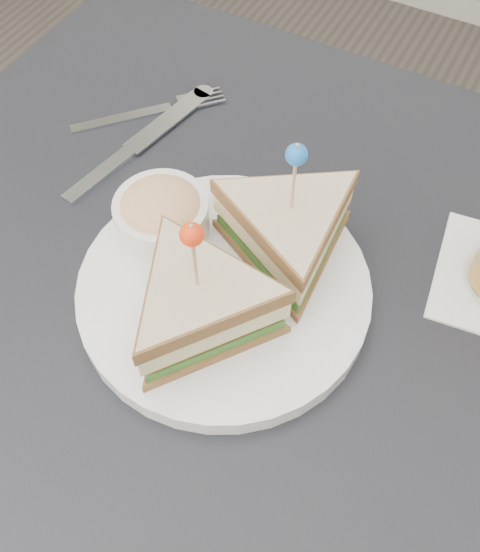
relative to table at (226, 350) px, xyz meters
name	(u,v)px	position (x,y,z in m)	size (l,w,h in m)	color
ground_plane	(233,513)	(0.00, 0.00, -0.67)	(3.50, 3.50, 0.00)	#3F3833
table	(226,350)	(0.00, 0.00, 0.00)	(0.80, 0.80, 0.75)	black
plate_meal	(232,266)	(0.00, 0.02, 0.12)	(0.34, 0.34, 0.15)	white
cutlery_fork	(156,110)	(-0.20, 0.19, 0.08)	(0.13, 0.14, 0.01)	silver
cutlery_knife	(137,145)	(-0.18, 0.13, 0.08)	(0.06, 0.22, 0.01)	white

